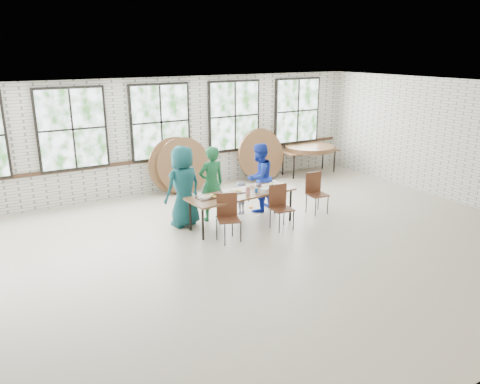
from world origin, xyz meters
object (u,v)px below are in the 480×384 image
at_px(chair_near_left, 228,213).
at_px(dining_table, 242,195).
at_px(storage_table, 309,152).
at_px(chair_near_right, 280,203).

bearing_deg(chair_near_left, dining_table, 58.41).
relative_size(dining_table, storage_table, 1.33).
bearing_deg(storage_table, chair_near_left, -141.37).
height_order(chair_near_left, storage_table, chair_near_left).
distance_m(chair_near_left, storage_table, 5.69).
relative_size(dining_table, chair_near_left, 2.58).
xyz_separation_m(chair_near_left, storage_table, (4.66, 3.26, 0.13)).
height_order(dining_table, storage_table, same).
distance_m(chair_near_right, storage_table, 4.72).
xyz_separation_m(chair_near_right, storage_table, (3.40, 3.27, 0.13)).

